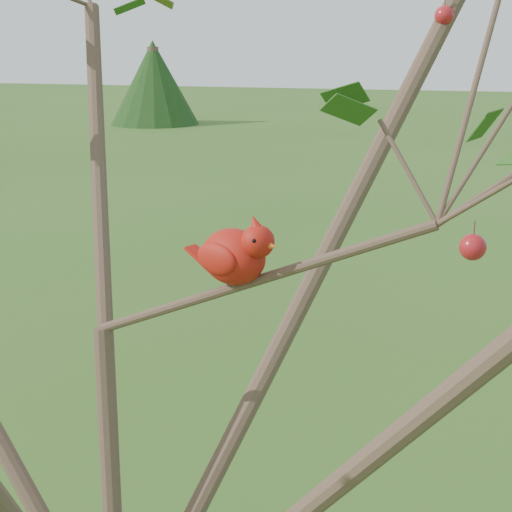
# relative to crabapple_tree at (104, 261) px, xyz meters

# --- Properties ---
(crabapple_tree) EXTENTS (2.35, 2.05, 2.95)m
(crabapple_tree) POSITION_rel_crabapple_tree_xyz_m (0.00, 0.00, 0.00)
(crabapple_tree) COLOR #3B291F
(crabapple_tree) RESTS_ON ground
(cardinal) EXTENTS (0.19, 0.13, 0.14)m
(cardinal) POSITION_rel_crabapple_tree_xyz_m (0.20, 0.10, -0.00)
(cardinal) COLOR #B5190F
(cardinal) RESTS_ON ground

